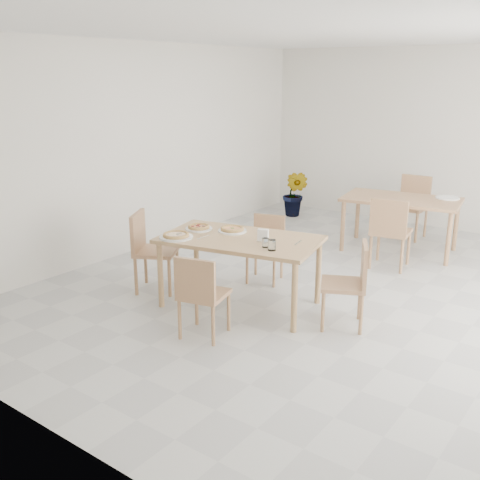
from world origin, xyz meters
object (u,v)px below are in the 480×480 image
Objects in this scene: plate_mushroom at (176,237)px; chair_back_s at (390,228)px; chair_back_n at (412,202)px; tumbler_a at (265,243)px; plate_empty at (447,198)px; chair_north at (267,243)px; potted_plant at (295,194)px; chair_east at (352,279)px; tumbler_b at (272,245)px; napkin_holder at (263,236)px; plate_pepperoni at (199,229)px; pizza_mushroom at (176,235)px; plate_margherita at (232,231)px; second_table at (401,204)px; pizza_margherita at (232,229)px; main_table at (240,245)px; chair_west at (149,246)px; pizza_pepperoni at (199,227)px; chair_south at (200,291)px.

plate_mushroom is 0.38× the size of chair_back_s.
chair_back_s is at bearing -79.11° from chair_back_n.
tumbler_a is 3.41m from plate_empty.
potted_plant is at bearing 98.01° from chair_north.
chair_north is at bearing -119.57° from plate_empty.
chair_east is at bearing 19.98° from plate_mushroom.
tumbler_b is at bearing -70.97° from chair_north.
chair_back_s is at bearing 55.47° from napkin_holder.
plate_pepperoni is 2.47m from chair_back_s.
pizza_mushroom is at bearing -121.24° from chair_north.
plate_margherita reaches higher than second_table.
plate_pepperoni is 0.92× the size of plate_empty.
plate_pepperoni is at bearing -156.69° from pizza_margherita.
napkin_holder reaches higher than main_table.
chair_back_n is (1.05, 3.67, -0.23)m from plate_pepperoni.
tumbler_a is 0.88× the size of tumbler_b.
chair_west reaches higher than plate_mushroom.
pizza_mushroom is at bearing -86.80° from plate_pepperoni.
pizza_pepperoni is 0.15× the size of second_table.
chair_south is 2.96m from chair_back_s.
plate_pepperoni is 0.93× the size of pizza_margherita.
pizza_pepperoni is 2.67× the size of tumbler_a.
chair_back_n reaches higher than pizza_margherita.
second_table is at bearing -80.70° from chair_back_n.
plate_empty is (0.51, 0.36, 0.09)m from second_table.
tumbler_a is at bearing -6.12° from pizza_pepperoni.
tumbler_a is (0.61, -0.94, 0.35)m from chair_north.
plate_pepperoni is at bearing 93.20° from pizza_mushroom.
chair_back_s reaches higher than tumbler_a.
main_table is at bearing -106.65° from chair_west.
chair_back_s is (0.63, 2.89, 0.06)m from chair_south.
plate_mushroom and plate_pepperoni have the same top height.
pizza_margherita is 3.82m from potted_plant.
chair_west reaches higher than pizza_mushroom.
chair_west is 0.65m from pizza_pepperoni.
chair_north is 2.45× the size of plate_empty.
pizza_margherita is (-0.38, 0.99, 0.31)m from chair_south.
chair_north is 1.18m from tumbler_a.
main_table is 1.21m from chair_east.
plate_empty is at bearing -114.34° from chair_back_s.
tumbler_b reaches higher than plate_pepperoni.
chair_north is at bearing -64.91° from potted_plant.
tumbler_a is 0.11× the size of potted_plant.
pizza_margherita reaches higher than plate_pepperoni.
plate_empty is 2.76m from potted_plant.
chair_back_s is (0.31, 2.20, -0.27)m from tumbler_b.
chair_east is 2.67× the size of pizza_margherita.
chair_west is 0.64m from plate_pepperoni.
tumbler_b is at bearing -87.73° from chair_east.
tumbler_a is at bearing -93.88° from chair_east.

